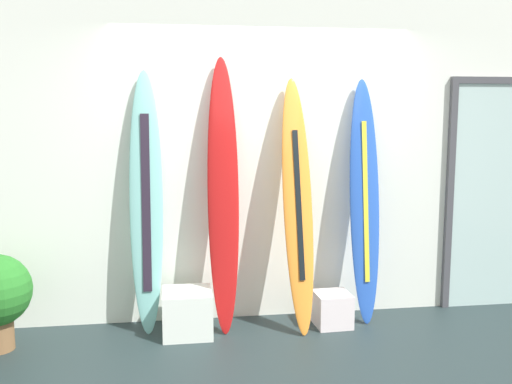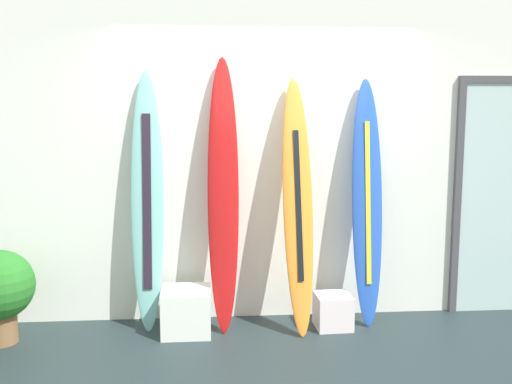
{
  "view_description": "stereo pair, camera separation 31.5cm",
  "coord_description": "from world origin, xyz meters",
  "px_view_note": "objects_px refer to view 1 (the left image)",
  "views": [
    {
      "loc": [
        -0.79,
        -3.69,
        1.81
      ],
      "look_at": [
        -0.1,
        0.95,
        1.15
      ],
      "focal_mm": 40.65,
      "sensor_mm": 36.0,
      "label": 1
    },
    {
      "loc": [
        -0.48,
        -3.72,
        1.81
      ],
      "look_at": [
        -0.1,
        0.95,
        1.15
      ],
      "focal_mm": 40.65,
      "sensor_mm": 36.0,
      "label": 2
    }
  ],
  "objects_px": {
    "surfboard_crimson": "(223,197)",
    "display_block_center": "(332,309)",
    "display_block_left": "(187,313)",
    "glass_door": "(502,190)",
    "surfboard_sunset": "(298,205)",
    "surfboard_seafoam": "(146,205)",
    "surfboard_cobalt": "(364,201)"
  },
  "relations": [
    {
      "from": "surfboard_seafoam",
      "to": "display_block_center",
      "type": "height_order",
      "value": "surfboard_seafoam"
    },
    {
      "from": "surfboard_sunset",
      "to": "surfboard_cobalt",
      "type": "distance_m",
      "value": 0.61
    },
    {
      "from": "surfboard_crimson",
      "to": "display_block_left",
      "type": "bearing_deg",
      "value": -160.02
    },
    {
      "from": "surfboard_crimson",
      "to": "display_block_center",
      "type": "bearing_deg",
      "value": -6.11
    },
    {
      "from": "surfboard_crimson",
      "to": "surfboard_cobalt",
      "type": "relative_size",
      "value": 1.08
    },
    {
      "from": "surfboard_crimson",
      "to": "display_block_left",
      "type": "xyz_separation_m",
      "value": [
        -0.31,
        -0.11,
        -0.93
      ]
    },
    {
      "from": "surfboard_crimson",
      "to": "display_block_center",
      "type": "xyz_separation_m",
      "value": [
        0.91,
        -0.1,
        -0.97
      ]
    },
    {
      "from": "surfboard_sunset",
      "to": "display_block_left",
      "type": "distance_m",
      "value": 1.26
    },
    {
      "from": "surfboard_seafoam",
      "to": "surfboard_cobalt",
      "type": "xyz_separation_m",
      "value": [
        1.83,
        -0.02,
        -0.01
      ]
    },
    {
      "from": "display_block_center",
      "to": "surfboard_sunset",
      "type": "bearing_deg",
      "value": 174.6
    },
    {
      "from": "surfboard_seafoam",
      "to": "glass_door",
      "type": "height_order",
      "value": "surfboard_seafoam"
    },
    {
      "from": "surfboard_sunset",
      "to": "glass_door",
      "type": "distance_m",
      "value": 2.0
    },
    {
      "from": "surfboard_sunset",
      "to": "surfboard_cobalt",
      "type": "relative_size",
      "value": 1.0
    },
    {
      "from": "surfboard_seafoam",
      "to": "display_block_center",
      "type": "distance_m",
      "value": 1.79
    },
    {
      "from": "surfboard_cobalt",
      "to": "surfboard_seafoam",
      "type": "bearing_deg",
      "value": 179.27
    },
    {
      "from": "surfboard_sunset",
      "to": "display_block_left",
      "type": "bearing_deg",
      "value": -177.25
    },
    {
      "from": "surfboard_crimson",
      "to": "surfboard_cobalt",
      "type": "xyz_separation_m",
      "value": [
        1.21,
        0.03,
        -0.07
      ]
    },
    {
      "from": "glass_door",
      "to": "surfboard_crimson",
      "type": "bearing_deg",
      "value": -175.31
    },
    {
      "from": "surfboard_sunset",
      "to": "display_block_center",
      "type": "distance_m",
      "value": 0.95
    },
    {
      "from": "surfboard_crimson",
      "to": "display_block_center",
      "type": "height_order",
      "value": "surfboard_crimson"
    },
    {
      "from": "display_block_left",
      "to": "glass_door",
      "type": "xyz_separation_m",
      "value": [
        2.9,
        0.33,
        0.9
      ]
    },
    {
      "from": "surfboard_seafoam",
      "to": "surfboard_crimson",
      "type": "height_order",
      "value": "surfboard_crimson"
    },
    {
      "from": "surfboard_seafoam",
      "to": "surfboard_cobalt",
      "type": "relative_size",
      "value": 1.03
    },
    {
      "from": "surfboard_cobalt",
      "to": "glass_door",
      "type": "height_order",
      "value": "glass_door"
    },
    {
      "from": "surfboard_crimson",
      "to": "surfboard_sunset",
      "type": "bearing_deg",
      "value": -6.46
    },
    {
      "from": "surfboard_sunset",
      "to": "display_block_center",
      "type": "bearing_deg",
      "value": -5.4
    },
    {
      "from": "surfboard_seafoam",
      "to": "surfboard_sunset",
      "type": "xyz_separation_m",
      "value": [
        1.23,
        -0.12,
        -0.01
      ]
    },
    {
      "from": "surfboard_sunset",
      "to": "display_block_center",
      "type": "relative_size",
      "value": 6.9
    },
    {
      "from": "surfboard_cobalt",
      "to": "display_block_left",
      "type": "xyz_separation_m",
      "value": [
        -1.52,
        -0.14,
        -0.86
      ]
    },
    {
      "from": "surfboard_crimson",
      "to": "surfboard_cobalt",
      "type": "bearing_deg",
      "value": 1.31
    },
    {
      "from": "display_block_left",
      "to": "glass_door",
      "type": "relative_size",
      "value": 0.19
    },
    {
      "from": "surfboard_crimson",
      "to": "display_block_center",
      "type": "distance_m",
      "value": 1.33
    }
  ]
}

